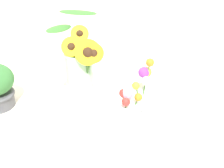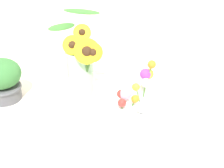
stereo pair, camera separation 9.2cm
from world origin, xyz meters
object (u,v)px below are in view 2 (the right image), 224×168
Objects in this scene: mason_jar_sunflowers at (81,74)px; potted_plant at (2,79)px; serving_tray at (112,115)px; vase_small_center at (125,113)px; vase_bulb_right at (144,90)px.

potted_plant is at bearing 164.53° from mason_jar_sunflowers.
vase_small_center is (0.04, -0.09, 0.07)m from serving_tray.
vase_bulb_right is at bearing -2.15° from mason_jar_sunflowers.
vase_small_center is at bearing -124.44° from vase_bulb_right.
potted_plant is (-0.45, 0.12, 0.08)m from serving_tray.
mason_jar_sunflowers is at bearing 166.98° from serving_tray.
vase_bulb_right is 0.57m from potted_plant.
serving_tray is 2.82× the size of potted_plant.
serving_tray is at bearing 117.53° from vase_small_center.
vase_small_center is 0.81× the size of potted_plant.
vase_bulb_right is (0.23, -0.01, -0.06)m from mason_jar_sunflowers.
vase_small_center is 0.13m from vase_bulb_right.
mason_jar_sunflowers reaches higher than serving_tray.
mason_jar_sunflowers is at bearing 177.85° from vase_bulb_right.
potted_plant is (-0.49, 0.20, 0.01)m from vase_small_center.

